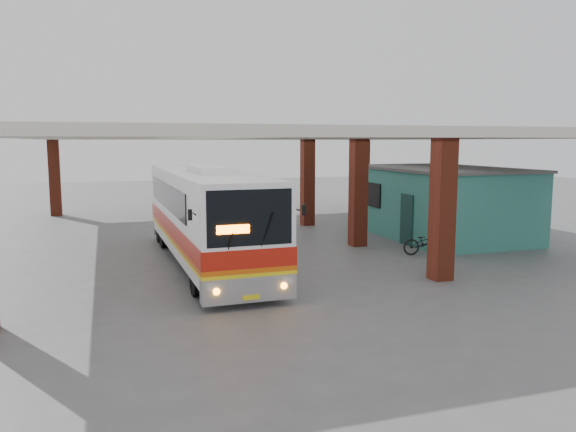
# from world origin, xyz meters

# --- Properties ---
(ground) EXTENTS (90.00, 90.00, 0.00)m
(ground) POSITION_xyz_m (0.00, 0.00, 0.00)
(ground) COLOR #515154
(ground) RESTS_ON ground
(brick_columns) EXTENTS (20.10, 21.60, 4.35)m
(brick_columns) POSITION_xyz_m (1.43, 5.00, 2.17)
(brick_columns) COLOR maroon
(brick_columns) RESTS_ON ground
(canopy_roof) EXTENTS (21.00, 23.00, 0.30)m
(canopy_roof) POSITION_xyz_m (0.50, 6.50, 4.50)
(canopy_roof) COLOR silver
(canopy_roof) RESTS_ON brick_columns
(shop_building) EXTENTS (5.20, 8.20, 3.11)m
(shop_building) POSITION_xyz_m (7.49, 4.00, 1.56)
(shop_building) COLOR #317B6A
(shop_building) RESTS_ON ground
(coach_bus) EXTENTS (2.69, 11.87, 3.44)m
(coach_bus) POSITION_xyz_m (-3.48, 1.54, 1.71)
(coach_bus) COLOR white
(coach_bus) RESTS_ON ground
(motorcycle) EXTENTS (1.90, 0.98, 0.95)m
(motorcycle) POSITION_xyz_m (4.67, 0.46, 0.48)
(motorcycle) COLOR black
(motorcycle) RESTS_ON ground
(pedestrian) EXTENTS (0.79, 0.63, 1.89)m
(pedestrian) POSITION_xyz_m (3.84, -1.51, 0.95)
(pedestrian) COLOR red
(pedestrian) RESTS_ON ground
(red_chair) EXTENTS (0.40, 0.40, 0.75)m
(red_chair) POSITION_xyz_m (4.82, 6.88, 0.35)
(red_chair) COLOR #B71317
(red_chair) RESTS_ON ground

